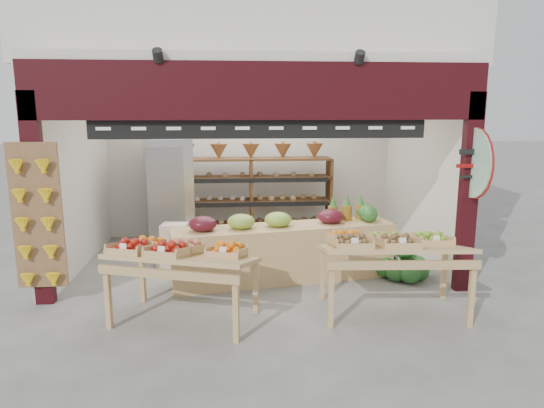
{
  "coord_description": "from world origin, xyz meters",
  "views": [
    {
      "loc": [
        -0.36,
        -7.11,
        2.42
      ],
      "look_at": [
        0.22,
        -0.2,
        1.07
      ],
      "focal_mm": 32.0,
      "sensor_mm": 36.0,
      "label": 1
    }
  ],
  "objects_px": {
    "refrigerator": "(169,192)",
    "mid_counter": "(283,250)",
    "watermelon_pile": "(402,263)",
    "cardboard_stack": "(189,251)",
    "display_table_right": "(387,245)",
    "back_shelving": "(251,181)",
    "display_table_left": "(175,253)"
  },
  "relations": [
    {
      "from": "refrigerator",
      "to": "mid_counter",
      "type": "height_order",
      "value": "refrigerator"
    },
    {
      "from": "cardboard_stack",
      "to": "watermelon_pile",
      "type": "relative_size",
      "value": 1.28
    },
    {
      "from": "refrigerator",
      "to": "watermelon_pile",
      "type": "relative_size",
      "value": 2.39
    },
    {
      "from": "watermelon_pile",
      "to": "refrigerator",
      "type": "bearing_deg",
      "value": 149.7
    },
    {
      "from": "cardboard_stack",
      "to": "mid_counter",
      "type": "height_order",
      "value": "mid_counter"
    },
    {
      "from": "back_shelving",
      "to": "watermelon_pile",
      "type": "height_order",
      "value": "back_shelving"
    },
    {
      "from": "refrigerator",
      "to": "display_table_right",
      "type": "bearing_deg",
      "value": -65.97
    },
    {
      "from": "refrigerator",
      "to": "display_table_left",
      "type": "xyz_separation_m",
      "value": [
        0.48,
        -3.3,
        -0.16
      ]
    },
    {
      "from": "back_shelving",
      "to": "watermelon_pile",
      "type": "xyz_separation_m",
      "value": [
        2.12,
        -2.16,
        -0.92
      ]
    },
    {
      "from": "watermelon_pile",
      "to": "mid_counter",
      "type": "bearing_deg",
      "value": 178.48
    },
    {
      "from": "back_shelving",
      "to": "display_table_right",
      "type": "bearing_deg",
      "value": -66.06
    },
    {
      "from": "display_table_right",
      "to": "watermelon_pile",
      "type": "xyz_separation_m",
      "value": [
        0.63,
        1.19,
        -0.62
      ]
    },
    {
      "from": "refrigerator",
      "to": "display_table_left",
      "type": "height_order",
      "value": "refrigerator"
    },
    {
      "from": "mid_counter",
      "to": "watermelon_pile",
      "type": "height_order",
      "value": "mid_counter"
    },
    {
      "from": "display_table_left",
      "to": "watermelon_pile",
      "type": "bearing_deg",
      "value": 20.83
    },
    {
      "from": "cardboard_stack",
      "to": "watermelon_pile",
      "type": "bearing_deg",
      "value": -13.58
    },
    {
      "from": "back_shelving",
      "to": "display_table_left",
      "type": "xyz_separation_m",
      "value": [
        -1.01,
        -3.35,
        -0.34
      ]
    },
    {
      "from": "refrigerator",
      "to": "display_table_left",
      "type": "distance_m",
      "value": 3.34
    },
    {
      "from": "back_shelving",
      "to": "watermelon_pile",
      "type": "bearing_deg",
      "value": -45.5
    },
    {
      "from": "back_shelving",
      "to": "watermelon_pile",
      "type": "relative_size",
      "value": 3.66
    },
    {
      "from": "back_shelving",
      "to": "refrigerator",
      "type": "height_order",
      "value": "refrigerator"
    },
    {
      "from": "back_shelving",
      "to": "cardboard_stack",
      "type": "height_order",
      "value": "back_shelving"
    },
    {
      "from": "back_shelving",
      "to": "display_table_right",
      "type": "relative_size",
      "value": 1.68
    },
    {
      "from": "cardboard_stack",
      "to": "display_table_left",
      "type": "xyz_separation_m",
      "value": [
        0.03,
        -1.96,
        0.55
      ]
    },
    {
      "from": "cardboard_stack",
      "to": "back_shelving",
      "type": "bearing_deg",
      "value": 53.02
    },
    {
      "from": "display_table_right",
      "to": "back_shelving",
      "type": "bearing_deg",
      "value": 113.94
    },
    {
      "from": "back_shelving",
      "to": "cardboard_stack",
      "type": "distance_m",
      "value": 1.95
    },
    {
      "from": "display_table_right",
      "to": "watermelon_pile",
      "type": "distance_m",
      "value": 1.48
    },
    {
      "from": "refrigerator",
      "to": "display_table_right",
      "type": "height_order",
      "value": "refrigerator"
    },
    {
      "from": "cardboard_stack",
      "to": "mid_counter",
      "type": "distance_m",
      "value": 1.6
    },
    {
      "from": "watermelon_pile",
      "to": "cardboard_stack",
      "type": "bearing_deg",
      "value": 166.42
    },
    {
      "from": "back_shelving",
      "to": "display_table_right",
      "type": "distance_m",
      "value": 3.67
    }
  ]
}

